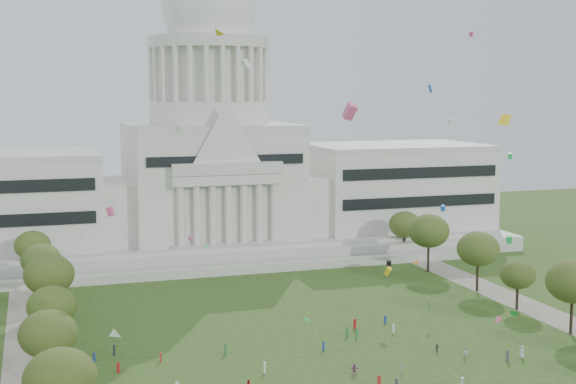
{
  "coord_description": "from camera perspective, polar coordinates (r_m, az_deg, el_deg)",
  "views": [
    {
      "loc": [
        -46.34,
        -99.15,
        43.0
      ],
      "look_at": [
        0.0,
        45.0,
        24.0
      ],
      "focal_mm": 50.0,
      "sensor_mm": 36.0,
      "label": 1
    }
  ],
  "objects": [
    {
      "name": "path_right",
      "position": [
        165.61,
        17.87,
        -8.24
      ],
      "size": [
        8.0,
        160.0,
        0.04
      ],
      "primitive_type": "cube",
      "color": "gray",
      "rests_on": "ground"
    },
    {
      "name": "row_tree_l_1",
      "position": [
        102.06,
        -15.9,
        -12.62
      ],
      "size": [
        8.86,
        8.86,
        12.59
      ],
      "color": "black",
      "rests_on": "ground"
    },
    {
      "name": "row_tree_r_5",
      "position": [
        194.52,
        9.99,
        -2.75
      ],
      "size": [
        9.82,
        9.82,
        13.96
      ],
      "color": "black",
      "rests_on": "ground"
    },
    {
      "name": "distant_crowd",
      "position": [
        127.68,
        -0.38,
        -12.12
      ],
      "size": [
        65.13,
        37.59,
        1.95
      ],
      "color": "silver",
      "rests_on": "ground"
    },
    {
      "name": "row_tree_l_2",
      "position": [
        121.46,
        -16.7,
        -9.65
      ],
      "size": [
        8.42,
        8.42,
        11.97
      ],
      "color": "black",
      "rests_on": "ground"
    },
    {
      "name": "row_tree_l_4",
      "position": [
        155.27,
        -16.64,
        -5.65
      ],
      "size": [
        9.29,
        9.29,
        13.21
      ],
      "color": "black",
      "rests_on": "ground"
    },
    {
      "name": "person_4",
      "position": [
        127.19,
        8.11,
        -12.31
      ],
      "size": [
        0.63,
        0.98,
        1.56
      ],
      "primitive_type": "imported",
      "rotation": [
        0.0,
        0.0,
        4.56
      ],
      "color": "silver",
      "rests_on": "ground"
    },
    {
      "name": "person_2",
      "position": [
        135.61,
        12.51,
        -11.07
      ],
      "size": [
        1.13,
        0.93,
        2.0
      ],
      "primitive_type": "imported",
      "rotation": [
        0.0,
        0.0,
        0.4
      ],
      "color": "silver",
      "rests_on": "ground"
    },
    {
      "name": "row_tree_l_5",
      "position": [
        173.64,
        -17.14,
        -4.66
      ],
      "size": [
        8.33,
        8.33,
        11.85
      ],
      "color": "black",
      "rests_on": "ground"
    },
    {
      "name": "person_5",
      "position": [
        125.81,
        4.74,
        -12.44
      ],
      "size": [
        1.72,
        1.31,
        1.73
      ],
      "primitive_type": "imported",
      "rotation": [
        0.0,
        0.0,
        2.66
      ],
      "color": "#994C8C",
      "rests_on": "ground"
    },
    {
      "name": "row_tree_r_6",
      "position": [
        211.62,
        8.31,
        -2.3
      ],
      "size": [
        8.42,
        8.42,
        11.97
      ],
      "color": "black",
      "rests_on": "ground"
    },
    {
      "name": "row_tree_r_4",
      "position": [
        178.03,
        13.37,
        -3.96
      ],
      "size": [
        9.19,
        9.19,
        13.06
      ],
      "color": "black",
      "rests_on": "ground"
    },
    {
      "name": "person_0",
      "position": [
        138.03,
        16.3,
        -10.85
      ],
      "size": [
        1.09,
        1.18,
        2.03
      ],
      "primitive_type": "imported",
      "rotation": [
        0.0,
        0.0,
        5.3
      ],
      "color": "silver",
      "rests_on": "ground"
    },
    {
      "name": "row_tree_l_6",
      "position": [
        191.46,
        -17.71,
        -3.64
      ],
      "size": [
        8.19,
        8.19,
        11.64
      ],
      "color": "black",
      "rests_on": "ground"
    },
    {
      "name": "kite_swarm",
      "position": [
        116.75,
        6.32,
        -1.6
      ],
      "size": [
        82.86,
        103.73,
        65.22
      ],
      "color": "white",
      "rests_on": "ground"
    },
    {
      "name": "capitol",
      "position": [
        218.71,
        -5.51,
        1.69
      ],
      "size": [
        160.0,
        64.5,
        91.3
      ],
      "color": "beige",
      "rests_on": "ground"
    },
    {
      "name": "row_tree_l_3",
      "position": [
        137.56,
        -16.44,
        -7.8
      ],
      "size": [
        8.12,
        8.12,
        11.55
      ],
      "color": "black",
      "rests_on": "ground"
    },
    {
      "name": "path_left",
      "position": [
        136.12,
        -17.96,
        -11.61
      ],
      "size": [
        8.0,
        160.0,
        0.04
      ],
      "primitive_type": "cube",
      "color": "gray",
      "rests_on": "ground"
    },
    {
      "name": "person_10",
      "position": [
        137.8,
        10.56,
        -10.83
      ],
      "size": [
        0.54,
        0.9,
        1.48
      ],
      "primitive_type": "imported",
      "rotation": [
        0.0,
        0.0,
        1.65
      ],
      "color": "#4C4C51",
      "rests_on": "ground"
    },
    {
      "name": "row_tree_r_3",
      "position": [
        165.48,
        16.04,
        -5.67
      ],
      "size": [
        7.01,
        7.01,
        9.98
      ],
      "color": "black",
      "rests_on": "ground"
    },
    {
      "name": "person_9",
      "position": [
        122.4,
        12.28,
        -13.13
      ],
      "size": [
        0.89,
        1.3,
        1.83
      ],
      "primitive_type": "imported",
      "rotation": [
        0.0,
        0.0,
        1.31
      ],
      "color": "silver",
      "rests_on": "ground"
    },
    {
      "name": "row_tree_r_2",
      "position": [
        151.31,
        19.6,
        -6.0
      ],
      "size": [
        9.55,
        9.55,
        13.58
      ],
      "color": "black",
      "rests_on": "ground"
    }
  ]
}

